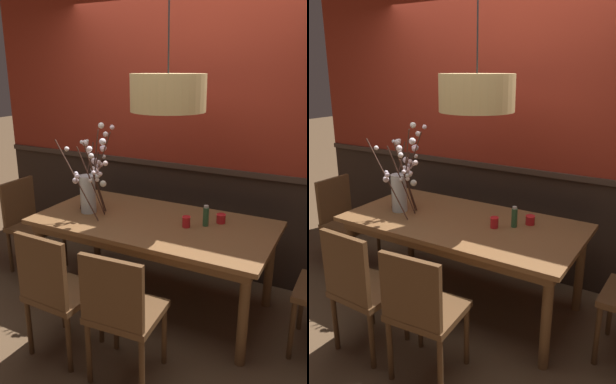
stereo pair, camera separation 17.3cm
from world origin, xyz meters
The scene contains 13 objects.
ground_plane centered at (0.00, 0.00, 0.00)m, with size 24.00×24.00×0.00m, color brown.
back_wall centered at (0.00, 0.78, 1.38)m, with size 4.50×0.14×2.78m.
dining_table centered at (0.00, 0.00, 0.66)m, with size 1.91×0.96×0.74m.
chair_far_side_right centered at (0.28, 0.91, 0.52)m, with size 0.45×0.43×0.91m.
chair_far_side_left centered at (-0.33, 0.90, 0.53)m, with size 0.44×0.43×0.95m.
chair_near_side_left centered at (-0.27, -0.88, 0.51)m, with size 0.42×0.41×0.92m.
chair_near_side_right centered at (0.24, -0.88, 0.51)m, with size 0.45×0.43×0.90m.
chair_head_west_end centered at (-1.35, -0.02, 0.50)m, with size 0.44×0.41×0.89m.
vase_with_blossoms centered at (-0.57, -0.06, 0.98)m, with size 0.41×0.66×0.74m.
candle_holder_nearer_center centered at (0.49, 0.21, 0.78)m, with size 0.08×0.08×0.07m.
candle_holder_nearer_edge centered at (0.28, 0.00, 0.78)m, with size 0.07×0.07×0.09m.
condiment_bottle centered at (0.41, 0.10, 0.82)m, with size 0.05×0.05×0.17m.
pendant_lamp centered at (0.11, 0.02, 1.74)m, with size 0.55×0.55×1.18m.
Camera 2 is at (1.52, -2.51, 1.90)m, focal length 36.71 mm.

